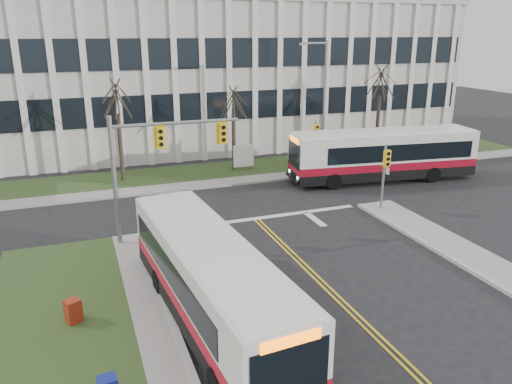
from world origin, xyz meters
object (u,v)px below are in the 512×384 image
at_px(directory_sign, 244,156).
at_px(bus_main, 210,284).
at_px(streetlight, 322,99).
at_px(bus_cross, 383,156).
at_px(newspaper_box_red, 73,312).

bearing_deg(directory_sign, bus_main, -112.24).
height_order(streetlight, bus_main, streetlight).
bearing_deg(bus_cross, streetlight, -139.19).
distance_m(directory_sign, bus_cross, 9.78).
height_order(streetlight, newspaper_box_red, streetlight).
distance_m(bus_main, bus_cross, 20.41).
xyz_separation_m(bus_cross, newspaper_box_red, (-20.20, -11.49, -1.21)).
relative_size(directory_sign, newspaper_box_red, 2.11).
relative_size(bus_cross, newspaper_box_red, 13.29).
bearing_deg(bus_main, newspaper_box_red, 156.50).
height_order(streetlight, directory_sign, streetlight).
xyz_separation_m(streetlight, directory_sign, (-5.53, 1.30, -4.02)).
xyz_separation_m(streetlight, bus_main, (-13.03, -17.04, -3.67)).
relative_size(directory_sign, bus_main, 0.17).
bearing_deg(bus_cross, directory_sign, -115.80).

